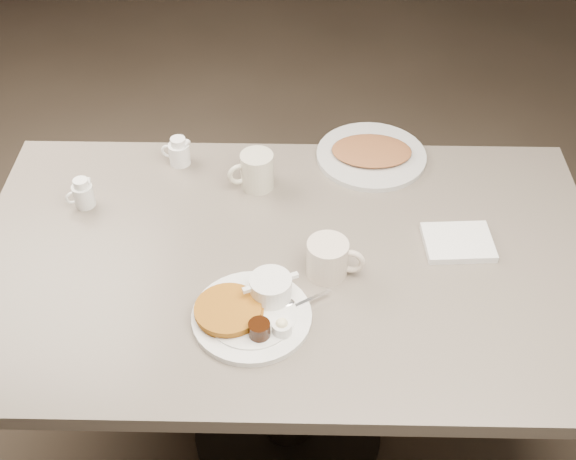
{
  "coord_description": "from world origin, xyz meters",
  "views": [
    {
      "loc": [
        0.03,
        -1.25,
        2.0
      ],
      "look_at": [
        0.0,
        0.02,
        0.82
      ],
      "focal_mm": 46.59,
      "sensor_mm": 36.0,
      "label": 1
    }
  ],
  "objects_px": {
    "hash_plate": "(371,154)",
    "creamer_left": "(83,194)",
    "coffee_mug_far": "(256,171)",
    "diner_table": "(288,305)",
    "creamer_right": "(179,152)",
    "coffee_mug_near": "(329,258)",
    "main_plate": "(252,309)"
  },
  "relations": [
    {
      "from": "diner_table",
      "to": "hash_plate",
      "type": "bearing_deg",
      "value": 60.54
    },
    {
      "from": "coffee_mug_near",
      "to": "creamer_left",
      "type": "bearing_deg",
      "value": 159.7
    },
    {
      "from": "diner_table",
      "to": "creamer_right",
      "type": "height_order",
      "value": "creamer_right"
    },
    {
      "from": "hash_plate",
      "to": "coffee_mug_near",
      "type": "bearing_deg",
      "value": -106.05
    },
    {
      "from": "creamer_left",
      "to": "creamer_right",
      "type": "xyz_separation_m",
      "value": [
        0.22,
        0.18,
        -0.0
      ]
    },
    {
      "from": "coffee_mug_near",
      "to": "coffee_mug_far",
      "type": "height_order",
      "value": "coffee_mug_far"
    },
    {
      "from": "coffee_mug_near",
      "to": "hash_plate",
      "type": "relative_size",
      "value": 0.46
    },
    {
      "from": "coffee_mug_far",
      "to": "creamer_left",
      "type": "bearing_deg",
      "value": -169.1
    },
    {
      "from": "coffee_mug_near",
      "to": "creamer_left",
      "type": "xyz_separation_m",
      "value": [
        -0.61,
        0.23,
        -0.01
      ]
    },
    {
      "from": "diner_table",
      "to": "creamer_left",
      "type": "bearing_deg",
      "value": 160.86
    },
    {
      "from": "main_plate",
      "to": "creamer_left",
      "type": "bearing_deg",
      "value": 140.96
    },
    {
      "from": "coffee_mug_far",
      "to": "creamer_right",
      "type": "relative_size",
      "value": 1.5
    },
    {
      "from": "diner_table",
      "to": "main_plate",
      "type": "bearing_deg",
      "value": -111.94
    },
    {
      "from": "main_plate",
      "to": "coffee_mug_near",
      "type": "xyz_separation_m",
      "value": [
        0.17,
        0.13,
        0.02
      ]
    },
    {
      "from": "diner_table",
      "to": "main_plate",
      "type": "relative_size",
      "value": 4.34
    },
    {
      "from": "main_plate",
      "to": "creamer_left",
      "type": "height_order",
      "value": "creamer_left"
    },
    {
      "from": "hash_plate",
      "to": "coffee_mug_far",
      "type": "bearing_deg",
      "value": -157.67
    },
    {
      "from": "creamer_right",
      "to": "diner_table",
      "type": "bearing_deg",
      "value": -50.09
    },
    {
      "from": "creamer_left",
      "to": "coffee_mug_near",
      "type": "bearing_deg",
      "value": -20.3
    },
    {
      "from": "coffee_mug_near",
      "to": "hash_plate",
      "type": "height_order",
      "value": "coffee_mug_near"
    },
    {
      "from": "main_plate",
      "to": "creamer_right",
      "type": "bearing_deg",
      "value": 112.79
    },
    {
      "from": "diner_table",
      "to": "creamer_right",
      "type": "distance_m",
      "value": 0.51
    },
    {
      "from": "coffee_mug_far",
      "to": "creamer_right",
      "type": "height_order",
      "value": "coffee_mug_far"
    },
    {
      "from": "diner_table",
      "to": "creamer_left",
      "type": "distance_m",
      "value": 0.59
    },
    {
      "from": "main_plate",
      "to": "coffee_mug_far",
      "type": "height_order",
      "value": "coffee_mug_far"
    },
    {
      "from": "hash_plate",
      "to": "creamer_left",
      "type": "bearing_deg",
      "value": -164.18
    },
    {
      "from": "coffee_mug_near",
      "to": "coffee_mug_far",
      "type": "bearing_deg",
      "value": 120.4
    },
    {
      "from": "diner_table",
      "to": "hash_plate",
      "type": "relative_size",
      "value": 4.87
    },
    {
      "from": "main_plate",
      "to": "coffee_mug_near",
      "type": "bearing_deg",
      "value": 38.78
    },
    {
      "from": "coffee_mug_far",
      "to": "creamer_left",
      "type": "xyz_separation_m",
      "value": [
        -0.43,
        -0.08,
        -0.01
      ]
    },
    {
      "from": "main_plate",
      "to": "creamer_left",
      "type": "distance_m",
      "value": 0.58
    },
    {
      "from": "diner_table",
      "to": "main_plate",
      "type": "xyz_separation_m",
      "value": [
        -0.07,
        -0.18,
        0.19
      ]
    }
  ]
}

